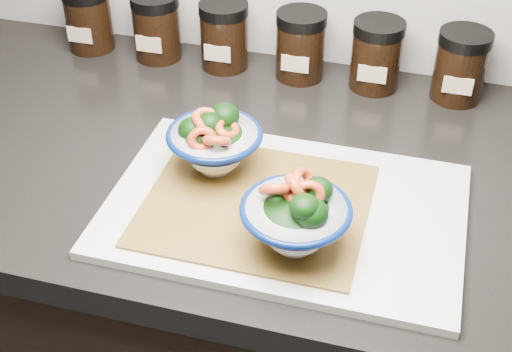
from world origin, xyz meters
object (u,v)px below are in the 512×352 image
(spice_jar_a, at_px, (88,18))
(spice_jar_b, at_px, (157,27))
(bowl_right, at_px, (297,218))
(spice_jar_e, at_px, (376,55))
(cutting_board, at_px, (285,210))
(spice_jar_f, at_px, (461,66))
(spice_jar_d, at_px, (301,45))
(spice_jar_c, at_px, (224,35))
(bowl_left, at_px, (214,142))

(spice_jar_a, height_order, spice_jar_b, same)
(bowl_right, distance_m, spice_jar_a, 0.63)
(spice_jar_a, bearing_deg, spice_jar_e, 0.00)
(cutting_board, height_order, spice_jar_f, spice_jar_f)
(bowl_right, distance_m, spice_jar_d, 0.43)
(spice_jar_a, xyz_separation_m, spice_jar_c, (0.25, 0.00, 0.00))
(cutting_board, bearing_deg, spice_jar_e, 79.68)
(cutting_board, height_order, spice_jar_c, spice_jar_c)
(bowl_left, distance_m, spice_jar_b, 0.36)
(bowl_left, bearing_deg, spice_jar_f, 44.66)
(cutting_board, xyz_separation_m, bowl_left, (-0.11, 0.05, 0.05))
(bowl_left, bearing_deg, bowl_right, -40.55)
(bowl_left, height_order, spice_jar_e, spice_jar_e)
(spice_jar_a, bearing_deg, spice_jar_d, 0.00)
(spice_jar_c, bearing_deg, bowl_right, -62.32)
(spice_jar_d, relative_size, spice_jar_f, 1.00)
(spice_jar_d, bearing_deg, spice_jar_b, 180.00)
(spice_jar_b, distance_m, spice_jar_e, 0.37)
(spice_jar_e, bearing_deg, spice_jar_d, 180.00)
(spice_jar_d, bearing_deg, cutting_board, -80.27)
(spice_jar_d, xyz_separation_m, spice_jar_e, (0.12, 0.00, 0.00))
(bowl_left, height_order, bowl_right, bowl_right)
(spice_jar_c, bearing_deg, spice_jar_d, 0.00)
(spice_jar_a, xyz_separation_m, spice_jar_f, (0.63, 0.00, 0.00))
(bowl_right, distance_m, spice_jar_f, 0.45)
(spice_jar_b, height_order, spice_jar_d, same)
(spice_jar_e, xyz_separation_m, spice_jar_f, (0.13, 0.00, 0.00))
(cutting_board, bearing_deg, spice_jar_b, 131.66)
(spice_jar_a, bearing_deg, bowl_right, -41.90)
(cutting_board, distance_m, bowl_left, 0.13)
(bowl_right, relative_size, spice_jar_c, 1.16)
(bowl_right, height_order, spice_jar_a, bowl_right)
(spice_jar_a, bearing_deg, spice_jar_c, 0.00)
(spice_jar_a, distance_m, spice_jar_f, 0.63)
(spice_jar_a, bearing_deg, bowl_left, -42.46)
(spice_jar_a, height_order, spice_jar_d, same)
(spice_jar_d, xyz_separation_m, spice_jar_f, (0.25, 0.00, 0.00))
(spice_jar_b, bearing_deg, cutting_board, -48.34)
(spice_jar_a, height_order, spice_jar_f, same)
(cutting_board, distance_m, spice_jar_d, 0.36)
(bowl_left, xyz_separation_m, spice_jar_f, (0.30, 0.30, -0.00))
(spice_jar_f, bearing_deg, spice_jar_e, 180.00)
(cutting_board, relative_size, spice_jar_f, 3.98)
(spice_jar_f, bearing_deg, bowl_right, -111.36)
(spice_jar_b, distance_m, spice_jar_d, 0.25)
(bowl_left, relative_size, spice_jar_b, 1.13)
(cutting_board, bearing_deg, spice_jar_a, 141.42)
(cutting_board, relative_size, spice_jar_c, 3.98)
(spice_jar_d, bearing_deg, spice_jar_c, 180.00)
(spice_jar_e, bearing_deg, spice_jar_f, 0.00)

